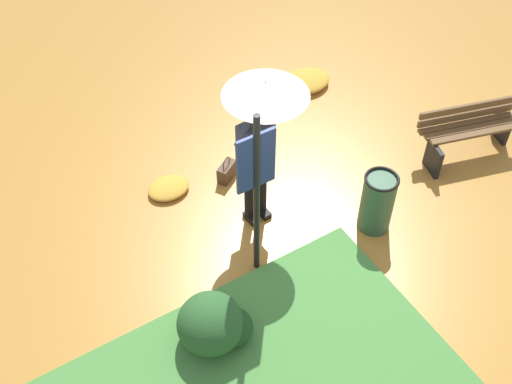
# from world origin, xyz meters

# --- Properties ---
(ground_plane) EXTENTS (18.00, 18.00, 0.00)m
(ground_plane) POSITION_xyz_m (0.00, 0.00, 0.00)
(ground_plane) COLOR #B27A33
(person_with_umbrella) EXTENTS (0.96, 0.96, 2.04)m
(person_with_umbrella) POSITION_xyz_m (-0.18, 0.12, 1.55)
(person_with_umbrella) COLOR black
(person_with_umbrella) RESTS_ON ground_plane
(info_sign_post) EXTENTS (0.44, 0.07, 2.30)m
(info_sign_post) POSITION_xyz_m (-0.66, -0.56, 1.44)
(info_sign_post) COLOR black
(info_sign_post) RESTS_ON ground_plane
(handbag) EXTENTS (0.33, 0.28, 0.37)m
(handbag) POSITION_xyz_m (-0.24, 0.88, 0.13)
(handbag) COLOR #4C3323
(handbag) RESTS_ON ground_plane
(park_bench) EXTENTS (1.44, 0.74, 0.75)m
(park_bench) POSITION_xyz_m (2.82, -0.39, 0.40)
(park_bench) COLOR black
(park_bench) RESTS_ON ground_plane
(trash_bin) EXTENTS (0.42, 0.42, 0.83)m
(trash_bin) POSITION_xyz_m (0.91, -0.79, 0.42)
(trash_bin) COLOR #2D5138
(trash_bin) RESTS_ON ground_plane
(shrub_cluster) EXTENTS (0.78, 0.71, 0.64)m
(shrub_cluster) POSITION_xyz_m (-1.55, -1.18, 0.30)
(shrub_cluster) COLOR #285628
(shrub_cluster) RESTS_ON ground_plane
(leaf_pile_near_person) EXTENTS (0.78, 0.62, 0.17)m
(leaf_pile_near_person) POSITION_xyz_m (1.81, 2.00, 0.09)
(leaf_pile_near_person) COLOR gold
(leaf_pile_near_person) RESTS_ON ground_plane
(leaf_pile_by_bench) EXTENTS (0.55, 0.44, 0.12)m
(leaf_pile_by_bench) POSITION_xyz_m (-1.01, 1.06, 0.06)
(leaf_pile_by_bench) COLOR gold
(leaf_pile_by_bench) RESTS_ON ground_plane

